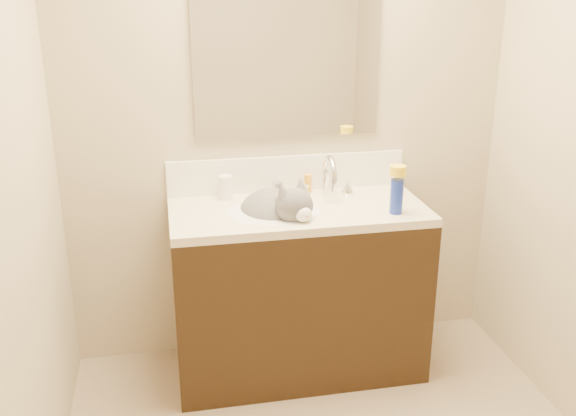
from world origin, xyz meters
name	(u,v)px	position (x,y,z in m)	size (l,w,h in m)	color
room_shell	(369,117)	(0.00, 0.00, 1.49)	(2.24, 2.54, 2.52)	#BAA98A
vanity_cabinet	(298,294)	(0.00, 0.97, 0.41)	(1.20, 0.55, 0.82)	black
counter_slab	(298,212)	(0.00, 0.97, 0.84)	(1.20, 0.55, 0.04)	beige
basin	(274,226)	(-0.12, 0.94, 0.79)	(0.45, 0.36, 0.14)	white
faucet	(329,179)	(0.18, 1.11, 0.95)	(0.28, 0.20, 0.21)	silver
cat	(278,213)	(-0.10, 0.97, 0.84)	(0.46, 0.49, 0.34)	#565356
backsplash	(288,173)	(0.00, 1.24, 0.95)	(1.20, 0.02, 0.18)	white
mirror	(288,53)	(0.00, 1.24, 1.54)	(0.90, 0.02, 0.80)	white
pill_bottle	(226,187)	(-0.32, 1.17, 0.92)	(0.06, 0.06, 0.12)	white
pill_label	(226,190)	(-0.32, 1.17, 0.91)	(0.06, 0.06, 0.04)	#EA4727
silver_jar	(278,188)	(-0.06, 1.19, 0.89)	(0.05, 0.05, 0.06)	#B7B7BC
amber_bottle	(308,184)	(0.09, 1.18, 0.91)	(0.04, 0.04, 0.09)	orange
toothbrush	(308,202)	(0.06, 1.04, 0.87)	(0.02, 0.14, 0.01)	white
toothbrush_head	(308,201)	(0.06, 1.04, 0.87)	(0.01, 0.03, 0.01)	#6F9EED
spray_can	(397,196)	(0.42, 0.82, 0.94)	(0.06, 0.06, 0.16)	#182FAE
spray_cap	(398,171)	(0.42, 0.82, 1.06)	(0.07, 0.07, 0.04)	yellow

